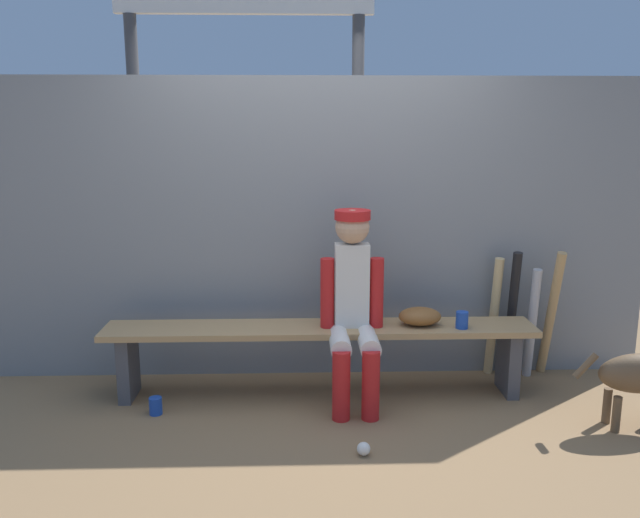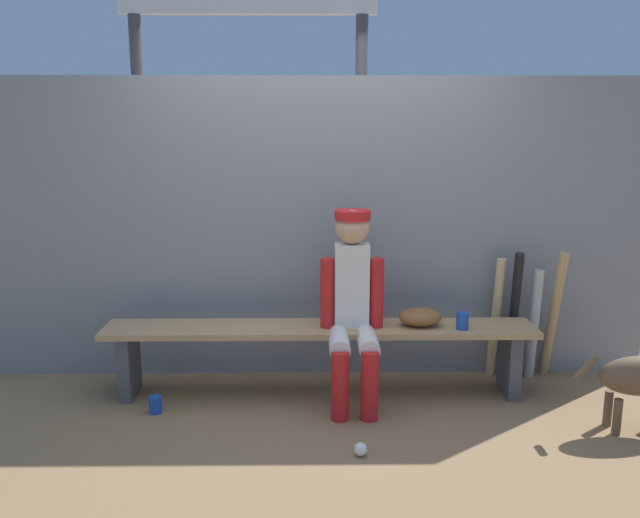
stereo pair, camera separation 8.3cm
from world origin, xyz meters
The scene contains 13 objects.
ground_plane centered at (0.00, 0.00, 0.00)m, with size 30.00×30.00×0.00m, color olive.
chainlink_fence centered at (0.00, 0.40, 1.05)m, with size 4.68×0.03×2.10m, color gray.
dugout_bench centered at (0.00, 0.00, 0.38)m, with size 2.83×0.36×0.48m.
player_seated centered at (0.21, -0.11, 0.68)m, with size 0.41×0.55×1.25m.
baseball_glove centered at (0.66, 0.00, 0.54)m, with size 0.28×0.20×0.12m, color brown.
bat_wood_natural centered at (1.25, 0.31, 0.44)m, with size 0.06×0.06×0.87m, color tan.
bat_aluminum_black centered at (1.36, 0.28, 0.46)m, with size 0.06×0.06×0.92m, color black.
bat_aluminum_silver centered at (1.50, 0.25, 0.40)m, with size 0.06×0.06×0.80m, color #B7B7BC.
bat_wood_tan centered at (1.64, 0.26, 0.47)m, with size 0.06×0.06×0.94m, color tan.
baseball centered at (0.21, -0.83, 0.04)m, with size 0.07×0.07×0.07m, color white.
cup_on_ground centered at (-1.03, -0.27, 0.06)m, with size 0.08×0.08×0.11m, color #1E47AD.
cup_on_bench centered at (0.92, -0.07, 0.53)m, with size 0.08×0.08×0.11m, color #1E47AD.
scoreboard centered at (-0.49, 1.35, 2.59)m, with size 2.32×0.27×3.66m.
Camera 2 is at (-0.05, -4.08, 1.77)m, focal length 36.43 mm.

